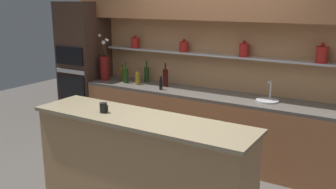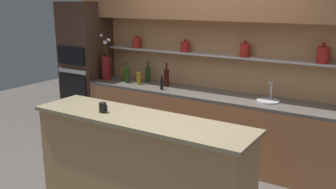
# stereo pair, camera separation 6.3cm
# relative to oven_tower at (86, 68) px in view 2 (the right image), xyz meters

# --- Properties ---
(back_wall_unit) EXTENTS (5.20, 0.44, 2.60)m
(back_wall_unit) POSITION_rel_oven_tower_xyz_m (2.26, 0.29, 0.49)
(back_wall_unit) COLOR tan
(back_wall_unit) RESTS_ON ground_plane
(back_counter_unit) EXTENTS (3.73, 0.62, 0.92)m
(back_counter_unit) POSITION_rel_oven_tower_xyz_m (2.22, 0.00, -0.60)
(back_counter_unit) COLOR #99603D
(back_counter_unit) RESTS_ON ground_plane
(island_counter) EXTENTS (2.36, 0.61, 1.02)m
(island_counter) POSITION_rel_oven_tower_xyz_m (2.26, -1.59, -0.55)
(island_counter) COLOR tan
(island_counter) RESTS_ON ground_plane
(oven_tower) EXTENTS (0.67, 0.64, 2.12)m
(oven_tower) POSITION_rel_oven_tower_xyz_m (0.00, 0.00, 0.00)
(oven_tower) COLOR #3D281E
(oven_tower) RESTS_ON ground_plane
(flower_vase) EXTENTS (0.19, 0.15, 0.71)m
(flower_vase) POSITION_rel_oven_tower_xyz_m (0.48, -0.05, 0.07)
(flower_vase) COLOR maroon
(flower_vase) RESTS_ON back_counter_unit
(sink_fixture) EXTENTS (0.28, 0.28, 0.25)m
(sink_fixture) POSITION_rel_oven_tower_xyz_m (3.05, 0.01, -0.11)
(sink_fixture) COLOR #B7B7BC
(sink_fixture) RESTS_ON back_counter_unit
(bottle_wine_0) EXTENTS (0.08, 0.08, 0.34)m
(bottle_wine_0) POSITION_rel_oven_tower_xyz_m (1.53, 0.06, -0.01)
(bottle_wine_0) COLOR #380C0C
(bottle_wine_0) RESTS_ON back_counter_unit
(bottle_oil_1) EXTENTS (0.06, 0.06, 0.26)m
(bottle_oil_1) POSITION_rel_oven_tower_xyz_m (0.78, 0.01, -0.03)
(bottle_oil_1) COLOR #47380A
(bottle_oil_1) RESTS_ON back_counter_unit
(bottle_wine_2) EXTENTS (0.07, 0.07, 0.32)m
(bottle_wine_2) POSITION_rel_oven_tower_xyz_m (1.12, 0.18, -0.02)
(bottle_wine_2) COLOR #193814
(bottle_wine_2) RESTS_ON back_counter_unit
(bottle_oil_3) EXTENTS (0.07, 0.07, 0.24)m
(bottle_oil_3) POSITION_rel_oven_tower_xyz_m (1.11, -0.05, -0.05)
(bottle_oil_3) COLOR olive
(bottle_oil_3) RESTS_ON back_counter_unit
(bottle_wine_4) EXTENTS (0.08, 0.08, 0.32)m
(bottle_wine_4) POSITION_rel_oven_tower_xyz_m (0.89, -0.05, -0.02)
(bottle_wine_4) COLOR #193814
(bottle_wine_4) RESTS_ON back_counter_unit
(bottle_sauce_5) EXTENTS (0.05, 0.05, 0.19)m
(bottle_sauce_5) POSITION_rel_oven_tower_xyz_m (1.58, -0.15, -0.06)
(bottle_sauce_5) COLOR black
(bottle_sauce_5) RESTS_ON back_counter_unit
(coffee_mug) EXTENTS (0.10, 0.08, 0.10)m
(coffee_mug) POSITION_rel_oven_tower_xyz_m (1.85, -1.66, 0.01)
(coffee_mug) COLOR black
(coffee_mug) RESTS_ON island_counter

